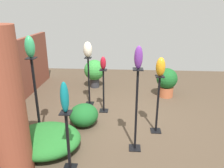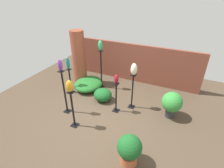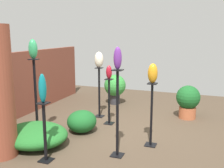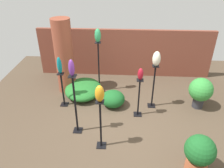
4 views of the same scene
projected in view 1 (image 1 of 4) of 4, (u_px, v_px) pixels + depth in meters
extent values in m
plane|color=#4C3D2D|center=(121.00, 119.00, 4.78)|extent=(8.00, 8.00, 0.00)
cube|color=brown|center=(0.00, 83.00, 4.69)|extent=(5.60, 0.12, 1.56)
cylinder|color=brown|center=(6.00, 106.00, 2.94)|extent=(0.51, 0.51, 2.14)
cube|color=black|center=(135.00, 148.00, 3.80)|extent=(0.20, 0.20, 0.01)
cube|color=black|center=(136.00, 111.00, 3.56)|extent=(0.04, 0.04, 1.44)
cube|color=black|center=(138.00, 69.00, 3.32)|extent=(0.16, 0.16, 0.02)
cube|color=black|center=(104.00, 111.00, 5.17)|extent=(0.20, 0.20, 0.01)
cube|color=black|center=(104.00, 91.00, 5.00)|extent=(0.04, 0.04, 1.02)
cube|color=black|center=(103.00, 70.00, 4.83)|extent=(0.16, 0.16, 0.02)
cube|color=black|center=(70.00, 168.00, 3.33)|extent=(0.20, 0.20, 0.01)
cube|color=black|center=(68.00, 142.00, 3.18)|extent=(0.04, 0.04, 0.96)
cube|color=black|center=(66.00, 113.00, 3.02)|extent=(0.16, 0.16, 0.01)
cube|color=black|center=(90.00, 103.00, 5.55)|extent=(0.20, 0.20, 0.01)
cube|color=black|center=(89.00, 81.00, 5.36)|extent=(0.04, 0.04, 1.20)
cube|color=black|center=(88.00, 58.00, 5.16)|extent=(0.16, 0.16, 0.02)
cube|color=black|center=(41.00, 134.00, 4.20)|extent=(0.20, 0.20, 0.01)
cube|color=black|center=(36.00, 99.00, 3.95)|extent=(0.04, 0.04, 1.52)
cube|color=black|center=(31.00, 58.00, 3.70)|extent=(0.16, 0.16, 0.02)
cube|color=black|center=(156.00, 131.00, 4.33)|extent=(0.20, 0.20, 0.01)
cube|color=black|center=(158.00, 105.00, 4.14)|extent=(0.04, 0.04, 1.15)
cube|color=black|center=(160.00, 76.00, 3.95)|extent=(0.16, 0.16, 0.02)
ellipsoid|color=#6B2D8C|center=(138.00, 57.00, 3.26)|extent=(0.12, 0.13, 0.35)
ellipsoid|color=maroon|center=(103.00, 63.00, 4.78)|extent=(0.14, 0.13, 0.29)
ellipsoid|color=#0F727A|center=(65.00, 97.00, 2.94)|extent=(0.12, 0.12, 0.45)
ellipsoid|color=beige|center=(88.00, 50.00, 5.09)|extent=(0.19, 0.21, 0.37)
ellipsoid|color=#2D9356|center=(30.00, 47.00, 3.63)|extent=(0.17, 0.16, 0.37)
ellipsoid|color=orange|center=(161.00, 67.00, 3.89)|extent=(0.18, 0.17, 0.34)
cylinder|color=#B25B38|center=(166.00, 91.00, 5.98)|extent=(0.39, 0.39, 0.27)
sphere|color=#195923|center=(167.00, 79.00, 5.85)|extent=(0.56, 0.56, 0.56)
cylinder|color=#2D2D33|center=(95.00, 83.00, 6.66)|extent=(0.28, 0.28, 0.28)
sphere|color=#338C38|center=(94.00, 70.00, 6.53)|extent=(0.61, 0.61, 0.61)
ellipsoid|color=#195923|center=(84.00, 115.00, 4.50)|extent=(0.63, 0.60, 0.45)
ellipsoid|color=#236B28|center=(46.00, 140.00, 3.72)|extent=(1.05, 1.20, 0.39)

